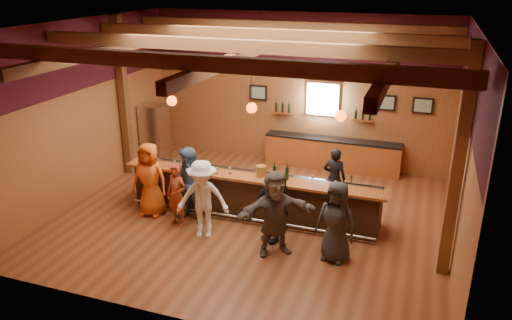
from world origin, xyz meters
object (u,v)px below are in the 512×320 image
object	(u,v)px
customer_white	(203,199)
customer_dark	(336,222)
stainless_fridge	(155,133)
bartender	(334,178)
customer_denim	(191,186)
ice_bucket	(261,171)
bar_counter	(255,194)
customer_redvest	(177,195)
customer_brown	(275,213)
bottle_a	(274,172)
customer_navy	(272,207)
back_bar_cabinet	(332,154)
customer_orange	(150,179)

from	to	relation	value
customer_white	customer_dark	size ratio (longest dim) A/B	1.05
stainless_fridge	bartender	bearing A→B (deg)	-13.88
customer_denim	bartender	size ratio (longest dim) A/B	1.17
ice_bucket	bar_counter	bearing A→B (deg)	138.41
customer_denim	bartender	xyz separation A→B (m)	(3.00, 1.87, -0.13)
customer_denim	bartender	world-z (taller)	customer_denim
bar_counter	customer_dark	size ratio (longest dim) A/B	3.69
customer_redvest	customer_brown	distance (m)	2.54
customer_brown	bartender	bearing A→B (deg)	39.47
ice_bucket	bottle_a	bearing A→B (deg)	1.04
customer_white	customer_brown	size ratio (longest dim) A/B	0.98
customer_redvest	bartender	size ratio (longest dim) A/B	0.96
customer_navy	ice_bucket	distance (m)	1.12
back_bar_cabinet	bartender	size ratio (longest dim) A/B	2.56
customer_dark	bartender	size ratio (longest dim) A/B	1.09
customer_brown	bartender	world-z (taller)	customer_brown
back_bar_cabinet	customer_denim	bearing A→B (deg)	-118.94
back_bar_cabinet	customer_redvest	xyz separation A→B (m)	(-2.69, -4.68, 0.27)
customer_denim	customer_dark	xyz separation A→B (m)	(3.49, -0.53, -0.06)
ice_bucket	bottle_a	world-z (taller)	bottle_a
customer_redvest	customer_navy	bearing A→B (deg)	15.13
ice_bucket	customer_white	bearing A→B (deg)	-128.54
customer_white	customer_dark	world-z (taller)	customer_white
customer_denim	stainless_fridge	bearing A→B (deg)	141.75
customer_orange	customer_denim	size ratio (longest dim) A/B	1.00
back_bar_cabinet	customer_dark	size ratio (longest dim) A/B	2.34
bar_counter	customer_white	xyz separation A→B (m)	(-0.72, -1.39, 0.37)
bartender	ice_bucket	world-z (taller)	bartender
bar_counter	customer_dark	world-z (taller)	customer_dark
back_bar_cabinet	customer_orange	xyz separation A→B (m)	(-3.55, -4.39, 0.43)
customer_denim	customer_white	bearing A→B (deg)	-32.70
customer_navy	customer_dark	bearing A→B (deg)	15.36
customer_brown	ice_bucket	xyz separation A→B (m)	(-0.76, 1.34, 0.32)
customer_white	ice_bucket	xyz separation A→B (m)	(0.95, 1.19, 0.34)
customer_navy	ice_bucket	bearing A→B (deg)	149.17
customer_dark	ice_bucket	size ratio (longest dim) A/B	6.78
customer_redvest	ice_bucket	xyz separation A→B (m)	(1.74, 0.90, 0.49)
back_bar_cabinet	customer_redvest	world-z (taller)	customer_redvest
customer_denim	customer_navy	world-z (taller)	customer_denim
back_bar_cabinet	customer_dark	distance (m)	5.09
customer_redvest	stainless_fridge	bearing A→B (deg)	140.73
customer_dark	stainless_fridge	bearing A→B (deg)	160.56
customer_dark	bartender	bearing A→B (deg)	113.40
customer_brown	bartender	xyz separation A→B (m)	(0.74, 2.55, -0.13)
customer_orange	customer_redvest	distance (m)	0.92
stainless_fridge	customer_orange	bearing A→B (deg)	-61.84
bar_counter	customer_redvest	size ratio (longest dim) A/B	4.20
customer_dark	ice_bucket	world-z (taller)	customer_dark
back_bar_cabinet	bartender	xyz separation A→B (m)	(0.55, -2.57, 0.31)
customer_orange	bartender	world-z (taller)	customer_orange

